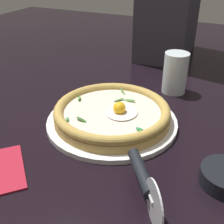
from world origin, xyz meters
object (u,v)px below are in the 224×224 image
pizza (112,112)px  drinking_glass (175,76)px  pizza_cutter (144,180)px  folded_napkin (0,169)px

pizza → drinking_glass: drinking_glass is taller
pizza_cutter → folded_napkin: pizza_cutter is taller
pizza_cutter → folded_napkin: 0.29m
pizza → folded_napkin: pizza is taller
pizza_cutter → drinking_glass: drinking_glass is taller
pizza → drinking_glass: size_ratio=2.36×
pizza → pizza_cutter: (0.20, 0.15, 0.01)m
drinking_glass → folded_napkin: size_ratio=0.87×
pizza → pizza_cutter: pizza_cutter is taller
pizza → folded_napkin: size_ratio=2.06×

